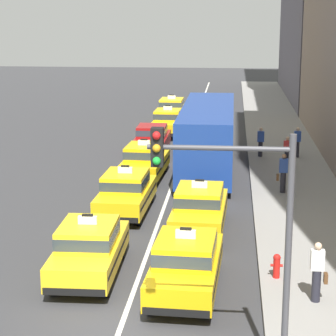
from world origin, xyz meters
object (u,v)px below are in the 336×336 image
object	(u,v)px
pedestrian_near_crosswalk	(287,153)
pedestrian_trailing	(317,272)
taxi_left_second	(126,192)
fire_hydrant	(277,265)
taxi_left_third	(145,161)
pedestrian_mid_block	(297,142)
bus_right_third	(208,134)
pedestrian_by_storefront	(261,142)
taxi_right_second	(200,208)
taxi_left_nearest	(89,248)
pedestrian_far_corner	(283,173)
sedan_left_fourth	(152,138)
taxi_left_sixth	(172,109)
traffic_light_pole	(240,217)
taxi_right_nearest	(186,263)
taxi_left_fifth	(168,122)

from	to	relation	value
pedestrian_near_crosswalk	pedestrian_trailing	size ratio (longest dim) A/B	1.00
taxi_left_second	fire_hydrant	xyz separation A→B (m)	(5.49, -6.41, -0.33)
taxi_left_third	pedestrian_mid_block	bearing A→B (deg)	33.34
taxi_left_second	bus_right_third	xyz separation A→B (m)	(2.90, 7.81, 0.94)
pedestrian_by_storefront	taxi_right_second	bearing A→B (deg)	-102.01
taxi_left_nearest	fire_hydrant	bearing A→B (deg)	0.05
taxi_left_second	pedestrian_mid_block	bearing A→B (deg)	54.25
pedestrian_mid_block	pedestrian_far_corner	bearing A→B (deg)	-99.75
taxi_left_nearest	sedan_left_fourth	xyz separation A→B (m)	(-0.28, 17.93, -0.03)
taxi_left_third	pedestrian_trailing	distance (m)	14.98
taxi_left_sixth	pedestrian_far_corner	world-z (taller)	taxi_left_sixth
traffic_light_pole	taxi_left_sixth	bearing A→B (deg)	97.44
traffic_light_pole	taxi_left_third	bearing A→B (deg)	103.50
taxi_left_nearest	pedestrian_trailing	world-z (taller)	taxi_left_nearest
taxi_right_nearest	bus_right_third	bearing A→B (deg)	89.97
sedan_left_fourth	traffic_light_pole	xyz separation A→B (m)	(4.66, -23.85, 2.97)
fire_hydrant	taxi_left_second	bearing A→B (deg)	130.54
sedan_left_fourth	bus_right_third	world-z (taller)	bus_right_third
sedan_left_fourth	pedestrian_by_storefront	world-z (taller)	pedestrian_by_storefront
taxi_left_nearest	taxi_left_second	size ratio (longest dim) A/B	1.00
taxi_left_nearest	pedestrian_near_crosswalk	distance (m)	15.51
pedestrian_near_crosswalk	taxi_left_sixth	bearing A→B (deg)	114.95
taxi_left_nearest	taxi_left_second	bearing A→B (deg)	89.21
taxi_left_fifth	fire_hydrant	size ratio (longest dim) A/B	6.30
bus_right_third	pedestrian_by_storefront	world-z (taller)	bus_right_third
taxi_left_fifth	taxi_right_nearest	world-z (taller)	same
taxi_left_fifth	pedestrian_far_corner	distance (m)	15.34
taxi_left_second	pedestrian_trailing	distance (m)	10.25
taxi_right_nearest	taxi_left_fifth	bearing A→B (deg)	96.76
taxi_left_third	pedestrian_by_storefront	distance (m)	7.52
taxi_left_nearest	taxi_right_second	size ratio (longest dim) A/B	1.00
taxi_right_second	pedestrian_mid_block	xyz separation A→B (m)	(4.60, 12.48, 0.09)
sedan_left_fourth	pedestrian_mid_block	world-z (taller)	pedestrian_mid_block
taxi_left_nearest	pedestrian_mid_block	xyz separation A→B (m)	(7.68, 16.96, 0.09)
pedestrian_far_corner	pedestrian_by_storefront	bearing A→B (deg)	95.31
taxi_right_second	pedestrian_near_crosswalk	world-z (taller)	taxi_right_second
taxi_left_nearest	taxi_left_sixth	distance (m)	29.16
taxi_left_fifth	pedestrian_far_corner	xyz separation A→B (m)	(6.34, -13.97, 0.13)
taxi_left_second	taxi_left_sixth	bearing A→B (deg)	90.72
pedestrian_trailing	pedestrian_near_crosswalk	bearing A→B (deg)	88.65
pedestrian_mid_block	pedestrian_by_storefront	world-z (taller)	pedestrian_mid_block
pedestrian_mid_block	fire_hydrant	size ratio (longest dim) A/B	2.22
taxi_left_fifth	taxi_right_second	bearing A→B (deg)	-81.04
sedan_left_fourth	pedestrian_mid_block	xyz separation A→B (m)	(7.95, -0.97, 0.12)
taxi_right_second	taxi_left_second	bearing A→B (deg)	147.01
pedestrian_far_corner	taxi_left_nearest	bearing A→B (deg)	-123.76
taxi_left_third	taxi_left_sixth	distance (m)	17.19
bus_right_third	pedestrian_far_corner	world-z (taller)	bus_right_third
traffic_light_pole	pedestrian_by_storefront	bearing A→B (deg)	86.62
taxi_left_sixth	bus_right_third	world-z (taller)	bus_right_third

